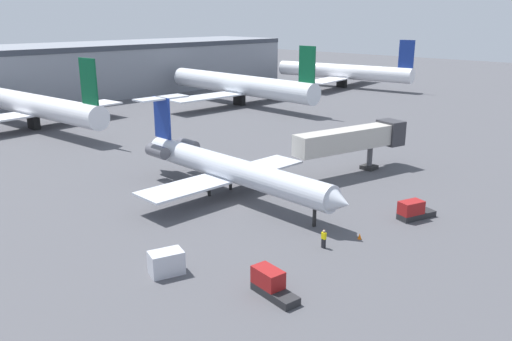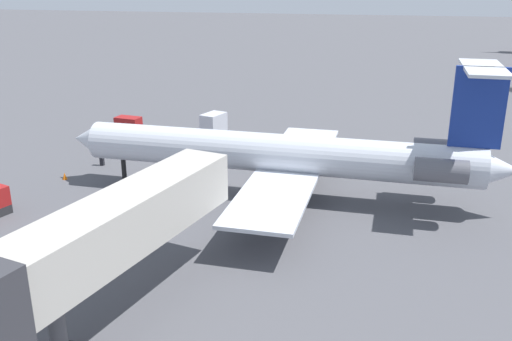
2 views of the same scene
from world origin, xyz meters
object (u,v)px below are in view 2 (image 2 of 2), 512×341
object	(u,v)px
regional_jet	(289,153)
traffic_cone_near	(65,176)
baggage_tug_lead	(126,127)
jet_bridge	(93,242)
ground_crew_marshaller	(102,156)
cargo_container_uld	(214,123)

from	to	relation	value
regional_jet	traffic_cone_near	world-z (taller)	regional_jet
traffic_cone_near	baggage_tug_lead	bearing A→B (deg)	-175.88
regional_jet	traffic_cone_near	bearing A→B (deg)	-88.99
regional_jet	baggage_tug_lead	world-z (taller)	regional_jet
jet_bridge	regional_jet	bearing A→B (deg)	163.48
regional_jet	jet_bridge	xyz separation A→B (m)	(17.70, -5.25, 1.13)
ground_crew_marshaller	baggage_tug_lead	world-z (taller)	baggage_tug_lead
jet_bridge	baggage_tug_lead	xyz separation A→B (m)	(-30.14, -13.22, -3.58)
regional_jet	cargo_container_uld	distance (m)	19.12
jet_bridge	ground_crew_marshaller	world-z (taller)	jet_bridge
baggage_tug_lead	traffic_cone_near	distance (m)	12.79
traffic_cone_near	cargo_container_uld	bearing A→B (deg)	156.31
cargo_container_uld	traffic_cone_near	xyz separation A→B (m)	(16.14, -7.08, -0.66)
cargo_container_uld	traffic_cone_near	size ratio (longest dim) A/B	5.41
regional_jet	jet_bridge	bearing A→B (deg)	-16.52
regional_jet	baggage_tug_lead	xyz separation A→B (m)	(-12.43, -18.47, -2.45)
jet_bridge	traffic_cone_near	xyz separation A→B (m)	(-17.39, -12.30, -4.14)
regional_jet	traffic_cone_near	distance (m)	17.81
regional_jet	cargo_container_uld	bearing A→B (deg)	-146.50
jet_bridge	baggage_tug_lead	size ratio (longest dim) A/B	4.02
ground_crew_marshaller	baggage_tug_lead	xyz separation A→B (m)	(-8.97, -2.12, -0.02)
cargo_container_uld	ground_crew_marshaller	bearing A→B (deg)	-25.45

